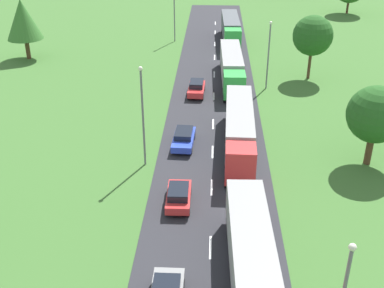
{
  "coord_description": "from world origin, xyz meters",
  "views": [
    {
      "loc": [
        -0.02,
        -9.7,
        21.51
      ],
      "look_at": [
        -1.87,
        29.03,
        1.19
      ],
      "focal_mm": 45.33,
      "sensor_mm": 36.0,
      "label": 1
    }
  ],
  "objects_px": {
    "tree_birch": "(23,19)",
    "car_third": "(179,196)",
    "lamppost_third": "(269,52)",
    "truck_third": "(232,66)",
    "tree_ash": "(313,36)",
    "truck_second": "(239,128)",
    "truck_lead": "(252,260)",
    "tree_pine": "(376,115)",
    "car_fourth": "(184,138)",
    "car_fifth": "(196,88)",
    "lamppost_fourth": "(174,11)",
    "truck_fourth": "(231,29)",
    "lamppost_second": "(143,113)"
  },
  "relations": [
    {
      "from": "car_third",
      "to": "car_fifth",
      "type": "bearing_deg",
      "value": 88.83
    },
    {
      "from": "truck_lead",
      "to": "tree_birch",
      "type": "distance_m",
      "value": 53.03
    },
    {
      "from": "lamppost_fourth",
      "to": "tree_birch",
      "type": "distance_m",
      "value": 22.67
    },
    {
      "from": "car_third",
      "to": "lamppost_fourth",
      "type": "bearing_deg",
      "value": 94.93
    },
    {
      "from": "truck_second",
      "to": "truck_lead",
      "type": "bearing_deg",
      "value": -89.82
    },
    {
      "from": "lamppost_third",
      "to": "tree_pine",
      "type": "relative_size",
      "value": 1.13
    },
    {
      "from": "truck_third",
      "to": "tree_ash",
      "type": "distance_m",
      "value": 10.72
    },
    {
      "from": "truck_lead",
      "to": "tree_birch",
      "type": "bearing_deg",
      "value": 123.54
    },
    {
      "from": "car_third",
      "to": "lamppost_third",
      "type": "distance_m",
      "value": 27.08
    },
    {
      "from": "truck_fourth",
      "to": "car_fifth",
      "type": "height_order",
      "value": "truck_fourth"
    },
    {
      "from": "lamppost_second",
      "to": "tree_birch",
      "type": "height_order",
      "value": "lamppost_second"
    },
    {
      "from": "truck_lead",
      "to": "car_fifth",
      "type": "relative_size",
      "value": 3.12
    },
    {
      "from": "truck_lead",
      "to": "truck_third",
      "type": "distance_m",
      "value": 35.73
    },
    {
      "from": "car_fourth",
      "to": "car_fifth",
      "type": "bearing_deg",
      "value": 86.95
    },
    {
      "from": "car_fourth",
      "to": "lamppost_fourth",
      "type": "xyz_separation_m",
      "value": [
        -3.71,
        35.93,
        4.02
      ]
    },
    {
      "from": "truck_lead",
      "to": "tree_pine",
      "type": "relative_size",
      "value": 1.87
    },
    {
      "from": "truck_third",
      "to": "car_third",
      "type": "bearing_deg",
      "value": -99.75
    },
    {
      "from": "lamppost_second",
      "to": "tree_birch",
      "type": "relative_size",
      "value": 1.07
    },
    {
      "from": "tree_ash",
      "to": "truck_second",
      "type": "bearing_deg",
      "value": -116.09
    },
    {
      "from": "car_fifth",
      "to": "lamppost_third",
      "type": "bearing_deg",
      "value": 17.03
    },
    {
      "from": "lamppost_third",
      "to": "lamppost_fourth",
      "type": "distance_m",
      "value": 24.09
    },
    {
      "from": "lamppost_second",
      "to": "car_fifth",
      "type": "bearing_deg",
      "value": 76.88
    },
    {
      "from": "tree_birch",
      "to": "car_third",
      "type": "bearing_deg",
      "value": -55.76
    },
    {
      "from": "car_fifth",
      "to": "car_third",
      "type": "bearing_deg",
      "value": -91.17
    },
    {
      "from": "truck_second",
      "to": "lamppost_third",
      "type": "relative_size",
      "value": 1.8
    },
    {
      "from": "truck_second",
      "to": "lamppost_fourth",
      "type": "xyz_separation_m",
      "value": [
        -8.87,
        36.29,
        2.72
      ]
    },
    {
      "from": "truck_lead",
      "to": "car_fifth",
      "type": "xyz_separation_m",
      "value": [
        -4.53,
        31.2,
        -1.22
      ]
    },
    {
      "from": "car_fourth",
      "to": "tree_pine",
      "type": "relative_size",
      "value": 0.64
    },
    {
      "from": "car_fifth",
      "to": "tree_ash",
      "type": "relative_size",
      "value": 0.54
    },
    {
      "from": "lamppost_fourth",
      "to": "tree_birch",
      "type": "xyz_separation_m",
      "value": [
        -20.3,
        -10.06,
        0.77
      ]
    },
    {
      "from": "car_third",
      "to": "tree_birch",
      "type": "xyz_separation_m",
      "value": [
        -24.24,
        35.62,
        4.77
      ]
    },
    {
      "from": "tree_birch",
      "to": "car_fourth",
      "type": "bearing_deg",
      "value": -47.13
    },
    {
      "from": "lamppost_fourth",
      "to": "tree_birch",
      "type": "bearing_deg",
      "value": -153.63
    },
    {
      "from": "truck_fourth",
      "to": "lamppost_second",
      "type": "bearing_deg",
      "value": -102.0
    },
    {
      "from": "truck_lead",
      "to": "tree_pine",
      "type": "height_order",
      "value": "tree_pine"
    },
    {
      "from": "car_fourth",
      "to": "lamppost_second",
      "type": "height_order",
      "value": "lamppost_second"
    },
    {
      "from": "truck_second",
      "to": "tree_birch",
      "type": "relative_size",
      "value": 1.75
    },
    {
      "from": "truck_third",
      "to": "tree_pine",
      "type": "relative_size",
      "value": 2.01
    },
    {
      "from": "truck_third",
      "to": "car_fourth",
      "type": "relative_size",
      "value": 3.15
    },
    {
      "from": "lamppost_third",
      "to": "truck_third",
      "type": "bearing_deg",
      "value": 155.19
    },
    {
      "from": "car_third",
      "to": "lamppost_fourth",
      "type": "distance_m",
      "value": 46.03
    },
    {
      "from": "truck_third",
      "to": "tree_ash",
      "type": "relative_size",
      "value": 1.8
    },
    {
      "from": "truck_lead",
      "to": "lamppost_fourth",
      "type": "xyz_separation_m",
      "value": [
        -8.93,
        54.17,
        2.74
      ]
    },
    {
      "from": "truck_lead",
      "to": "tree_ash",
      "type": "relative_size",
      "value": 1.68
    },
    {
      "from": "truck_second",
      "to": "lamppost_third",
      "type": "xyz_separation_m",
      "value": [
        3.96,
        15.91,
        2.44
      ]
    },
    {
      "from": "lamppost_fourth",
      "to": "car_fourth",
      "type": "bearing_deg",
      "value": -84.11
    },
    {
      "from": "car_fifth",
      "to": "lamppost_third",
      "type": "distance_m",
      "value": 9.56
    },
    {
      "from": "truck_second",
      "to": "tree_pine",
      "type": "xyz_separation_m",
      "value": [
        11.3,
        -2.19,
        2.6
      ]
    },
    {
      "from": "car_fourth",
      "to": "car_fifth",
      "type": "relative_size",
      "value": 1.06
    },
    {
      "from": "truck_fourth",
      "to": "car_third",
      "type": "xyz_separation_m",
      "value": [
        -4.97,
        -45.49,
        -1.35
      ]
    }
  ]
}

